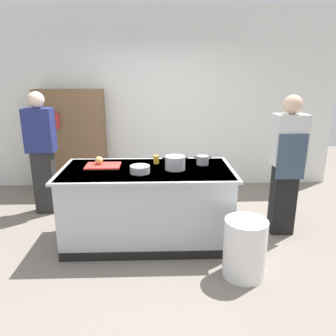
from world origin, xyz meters
name	(u,v)px	position (x,y,z in m)	size (l,w,h in m)	color
ground_plane	(148,239)	(0.00, 0.00, 0.00)	(10.00, 10.00, 0.00)	slate
back_wall	(150,100)	(0.00, 2.10, 1.50)	(6.40, 0.12, 3.00)	white
counter_island	(147,204)	(0.00, 0.00, 0.47)	(1.98, 0.98, 0.90)	#B7BABF
cutting_board	(103,166)	(-0.52, 0.12, 0.91)	(0.40, 0.28, 0.02)	red
onion	(99,160)	(-0.57, 0.15, 0.97)	(0.09, 0.09, 0.09)	tan
stock_pot	(175,163)	(0.32, -0.02, 0.98)	(0.29, 0.23, 0.16)	#B7BABF
sauce_pan	(203,160)	(0.66, 0.17, 0.95)	(0.21, 0.14, 0.11)	#99999E
mixing_bowl	(140,169)	(-0.07, -0.15, 0.94)	(0.22, 0.22, 0.08)	#B7BABF
juice_cup	(156,160)	(0.11, 0.23, 0.95)	(0.07, 0.07, 0.10)	yellow
trash_bin	(245,248)	(0.97, -0.75, 0.30)	(0.42, 0.42, 0.60)	white
person_chef	(287,163)	(1.68, 0.15, 0.91)	(0.38, 0.25, 1.72)	black
person_guest	(42,151)	(-1.49, 0.90, 0.91)	(0.38, 0.24, 1.72)	#282828
bookshelf	(72,141)	(-1.29, 1.80, 0.85)	(1.10, 0.31, 1.70)	brown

